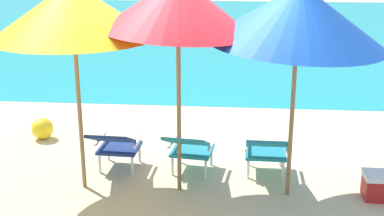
# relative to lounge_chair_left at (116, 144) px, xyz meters

# --- Properties ---
(ground_plane) EXTENTS (40.00, 40.00, 0.00)m
(ground_plane) POSITION_rel_lounge_chair_left_xyz_m (0.95, 3.98, -0.40)
(ground_plane) COLOR beige
(ocean_band) EXTENTS (40.00, 18.00, 0.01)m
(ocean_band) POSITION_rel_lounge_chair_left_xyz_m (0.95, 11.96, -0.40)
(ocean_band) COLOR teal
(ocean_band) RESTS_ON ground_plane
(lounge_chair_left) EXTENTS (0.57, 0.90, 0.68)m
(lounge_chair_left) POSITION_rel_lounge_chair_left_xyz_m (0.00, 0.00, 0.00)
(lounge_chair_left) COLOR navy
(lounge_chair_left) RESTS_ON ground_plane
(lounge_chair_center) EXTENTS (0.64, 0.93, 0.68)m
(lounge_chair_center) POSITION_rel_lounge_chair_left_xyz_m (0.97, -0.01, 0.00)
(lounge_chair_center) COLOR teal
(lounge_chair_center) RESTS_ON ground_plane
(lounge_chair_right) EXTENTS (0.56, 0.88, 0.68)m
(lounge_chair_right) POSITION_rel_lounge_chair_left_xyz_m (1.94, 0.00, 0.00)
(lounge_chair_right) COLOR teal
(lounge_chair_right) RESTS_ON ground_plane
(beach_umbrella_left) EXTENTS (2.48, 2.49, 2.50)m
(beach_umbrella_left) POSITION_rel_lounge_chair_left_xyz_m (-0.30, -0.45, 1.77)
(beach_umbrella_left) COLOR olive
(beach_umbrella_left) RESTS_ON ground_plane
(beach_umbrella_center) EXTENTS (1.86, 1.84, 2.61)m
(beach_umbrella_center) POSITION_rel_lounge_chair_left_xyz_m (0.88, -0.42, 1.85)
(beach_umbrella_center) COLOR olive
(beach_umbrella_center) RESTS_ON ground_plane
(beach_umbrella_right) EXTENTS (2.72, 2.71, 2.54)m
(beach_umbrella_right) POSITION_rel_lounge_chair_left_xyz_m (2.19, -0.44, 1.75)
(beach_umbrella_right) COLOR olive
(beach_umbrella_right) RESTS_ON ground_plane
(beach_ball) EXTENTS (0.33, 0.33, 0.33)m
(beach_ball) POSITION_rel_lounge_chair_left_xyz_m (-1.42, 1.11, -0.24)
(beach_ball) COLOR yellow
(beach_ball) RESTS_ON ground_plane
(cooler_box) EXTENTS (0.47, 0.32, 0.32)m
(cooler_box) POSITION_rel_lounge_chair_left_xyz_m (3.30, -0.43, -0.24)
(cooler_box) COLOR red
(cooler_box) RESTS_ON ground_plane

